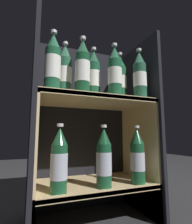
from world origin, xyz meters
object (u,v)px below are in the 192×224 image
Objects in this scene: bottle_upper_back_0 at (65,72)px; bottle_lower_front_2 at (137,157)px; bottle_upper_front_0 at (53,64)px; bottle_upper_back_2 at (120,79)px; bottle_upper_back_1 at (94,76)px; bottle_upper_front_1 at (83,68)px; bottle_lower_front_1 at (104,159)px; bottle_upper_front_3 at (140,77)px; bottle_upper_front_2 at (115,73)px; bottle_lower_front_0 at (59,161)px.

bottle_lower_front_2 is (0.37, -0.08, -0.44)m from bottle_upper_back_0.
bottle_upper_front_0 is 1.00× the size of bottle_upper_back_2.
bottle_upper_front_1 is at bearing -137.22° from bottle_upper_back_1.
bottle_upper_front_0 reaches higher than bottle_lower_front_2.
bottle_lower_front_1 is (-0.15, -0.08, -0.44)m from bottle_upper_back_2.
bottle_lower_front_1 and bottle_lower_front_2 have the same top height.
bottle_upper_back_1 is at bearing 158.90° from bottle_lower_front_2.
bottle_upper_back_2 is (0.17, 0.00, 0.00)m from bottle_upper_back_1.
bottle_upper_front_3 is at bearing -46.33° from bottle_upper_back_2.
bottle_upper_front_2 is 1.00× the size of bottle_lower_front_0.
bottle_upper_front_0 is 0.11m from bottle_upper_back_0.
bottle_upper_back_0 reaches higher than bottle_lower_front_2.
bottle_upper_front_3 is at bearing 0.00° from bottle_lower_front_0.
bottle_upper_front_3 is 0.11m from bottle_upper_back_2.
bottle_upper_back_2 is at bearing 119.07° from bottle_lower_front_2.
bottle_upper_back_2 is (0.26, 0.08, 0.00)m from bottle_upper_front_1.
bottle_upper_back_2 is at bearing 0.00° from bottle_upper_back_1.
bottle_upper_front_2 is 0.26m from bottle_upper_back_0.
bottle_upper_back_0 reaches higher than bottle_lower_front_1.
bottle_upper_front_0 is 1.00× the size of bottle_lower_front_0.
bottle_lower_front_1 is (-0.22, 0.00, -0.44)m from bottle_upper_front_3.
bottle_upper_front_3 is (0.48, -0.00, 0.00)m from bottle_upper_front_0.
bottle_upper_back_1 is (-0.25, 0.08, -0.00)m from bottle_upper_front_3.
bottle_upper_back_1 reaches higher than bottle_lower_front_1.
bottle_upper_front_3 is 0.26m from bottle_upper_back_1.
bottle_upper_front_2 reaches higher than bottle_lower_front_0.
bottle_lower_front_2 is at bearing -0.00° from bottle_upper_front_1.
bottle_upper_front_2 is 1.00× the size of bottle_lower_front_2.
bottle_upper_front_1 is 0.12m from bottle_upper_back_1.
bottle_upper_front_0 is 1.00× the size of bottle_lower_front_1.
bottle_lower_front_2 is (0.12, -0.00, -0.44)m from bottle_upper_front_2.
bottle_upper_back_0 is (0.07, 0.08, 0.00)m from bottle_upper_front_0.
bottle_upper_front_1 is at bearing -162.21° from bottle_upper_back_2.
bottle_upper_back_0 is (-0.07, 0.08, 0.00)m from bottle_upper_front_1.
bottle_upper_back_2 is (0.08, 0.08, 0.00)m from bottle_upper_front_2.
bottle_lower_front_0 is 1.00× the size of bottle_lower_front_1.
bottle_upper_front_0 is at bearing 180.00° from bottle_lower_front_0.
bottle_upper_back_1 is 0.50m from bottle_lower_front_2.
bottle_upper_front_1 is 1.00× the size of bottle_lower_front_2.
bottle_lower_front_1 is at bearing -74.51° from bottle_upper_back_1.
bottle_upper_front_1 is 1.00× the size of bottle_lower_front_0.
bottle_upper_front_0 reaches higher than bottle_lower_front_0.
bottle_upper_front_1 is at bearing -180.00° from bottle_upper_front_2.
bottle_upper_front_3 reaches higher than bottle_lower_front_1.
bottle_lower_front_0 is (-0.28, -0.00, -0.44)m from bottle_upper_front_2.
bottle_upper_front_2 is at bearing -18.24° from bottle_upper_back_0.
bottle_upper_front_2 and bottle_upper_back_0 have the same top height.
bottle_upper_back_0 is at bearing 161.76° from bottle_upper_front_2.
bottle_upper_front_1 and bottle_upper_front_3 have the same top height.
bottle_upper_front_1 is 0.34m from bottle_upper_front_3.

